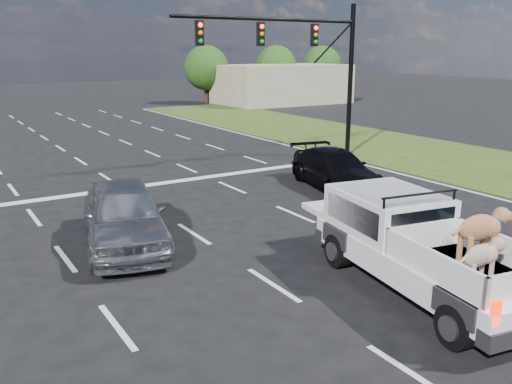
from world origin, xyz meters
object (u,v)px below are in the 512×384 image
traffic_signal (310,56)px  black_coupe (335,169)px  silver_sedan (124,215)px  pickup_truck (418,245)px

traffic_signal → black_coupe: bearing=-115.8°
traffic_signal → silver_sedan: bearing=-149.6°
silver_sedan → black_coupe: 8.86m
pickup_truck → black_coupe: (4.23, 7.71, -0.29)m
pickup_truck → black_coupe: pickup_truck is taller
traffic_signal → black_coupe: (-2.20, -4.54, -4.02)m
traffic_signal → pickup_truck: size_ratio=1.54×
black_coupe → traffic_signal: bearing=77.1°
pickup_truck → black_coupe: 8.81m
traffic_signal → silver_sedan: size_ratio=1.84×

